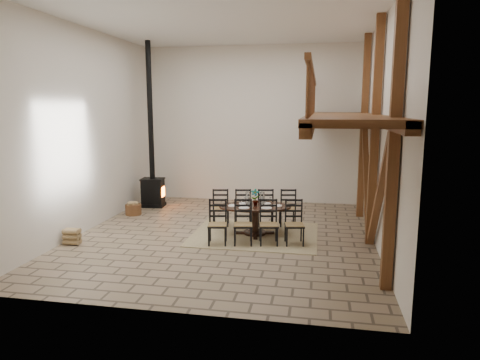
% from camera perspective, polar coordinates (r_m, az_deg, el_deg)
% --- Properties ---
extents(ground, '(8.00, 8.00, 0.00)m').
position_cam_1_polar(ground, '(10.47, -2.04, -7.37)').
color(ground, '#8E765E').
rests_on(ground, ground).
extents(room_shell, '(7.02, 8.02, 5.01)m').
position_cam_1_polar(room_shell, '(9.81, 4.74, 9.34)').
color(room_shell, silver).
rests_on(room_shell, ground).
extents(rug, '(3.00, 2.50, 0.02)m').
position_cam_1_polar(rug, '(10.51, 2.00, -7.23)').
color(rug, tan).
rests_on(rug, ground).
extents(dining_table, '(2.46, 2.29, 1.12)m').
position_cam_1_polar(dining_table, '(10.41, 2.01, -5.35)').
color(dining_table, black).
rests_on(dining_table, ground).
extents(wood_stove, '(0.73, 0.59, 5.00)m').
position_cam_1_polar(wood_stove, '(13.47, -11.62, 1.17)').
color(wood_stove, black).
rests_on(wood_stove, ground).
extents(log_basket, '(0.45, 0.45, 0.38)m').
position_cam_1_polar(log_basket, '(12.74, -14.03, -3.78)').
color(log_basket, brown).
rests_on(log_basket, ground).
extents(log_stack, '(0.36, 0.26, 0.36)m').
position_cam_1_polar(log_stack, '(10.46, -21.49, -7.03)').
color(log_stack, tan).
rests_on(log_stack, ground).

